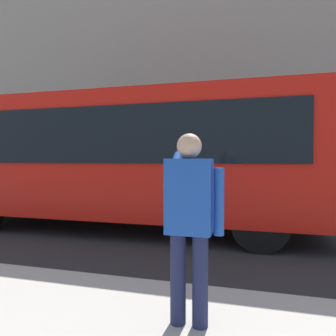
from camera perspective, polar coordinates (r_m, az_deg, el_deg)
name	(u,v)px	position (r m, az deg, el deg)	size (l,w,h in m)	color
ground_plane	(247,232)	(7.22, 14.54, -11.42)	(60.00, 60.00, 0.00)	#2B2B2D
building_facade_far	(250,58)	(14.51, 15.07, 19.08)	(28.00, 1.55, 12.00)	#A89E8E
red_bus	(124,157)	(7.22, -8.16, 2.08)	(9.05, 2.54, 3.08)	red
pedestrian_photographer	(190,214)	(2.75, 4.05, -8.51)	(0.53, 0.52, 1.70)	#1E2347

